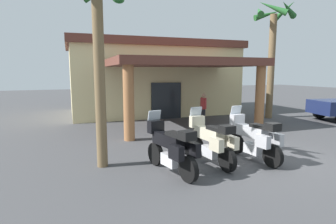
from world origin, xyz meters
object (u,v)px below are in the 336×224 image
object	(u,v)px
motorcycle_cream	(211,141)
motorcycle_silver	(254,138)
motel_building	(152,77)
pedestrian	(203,106)
palm_tree_roadside	(98,10)
motorcycle_black	(171,148)
palm_tree_near_portico	(273,37)

from	to	relation	value
motorcycle_cream	motorcycle_silver	distance (m)	1.40
motel_building	motorcycle_silver	xyz separation A→B (m)	(-0.57, -11.04, -1.67)
pedestrian	motel_building	bearing A→B (deg)	-74.35
palm_tree_roadside	motorcycle_black	bearing A→B (deg)	-38.67
pedestrian	palm_tree_roadside	world-z (taller)	palm_tree_roadside
palm_tree_near_portico	palm_tree_roadside	xyz separation A→B (m)	(-10.55, -4.86, -0.32)
motorcycle_silver	motorcycle_black	bearing A→B (deg)	86.20
motel_building	motorcycle_black	bearing A→B (deg)	-103.97
palm_tree_near_portico	motel_building	bearing A→B (deg)	138.60
pedestrian	palm_tree_roadside	size ratio (longest dim) A/B	0.28
motorcycle_cream	palm_tree_roadside	distance (m)	4.83
motel_building	palm_tree_near_portico	distance (m)	7.82
motel_building	palm_tree_near_portico	world-z (taller)	palm_tree_near_portico
motel_building	palm_tree_near_portico	xyz separation A→B (m)	(5.61, -4.94, 2.31)
motorcycle_cream	motorcycle_black	bearing A→B (deg)	95.83
motel_building	pedestrian	distance (m)	5.51
pedestrian	motorcycle_black	bearing A→B (deg)	58.54
motel_building	motorcycle_black	xyz separation A→B (m)	(-3.35, -11.08, -1.67)
motorcycle_silver	palm_tree_roadside	distance (m)	5.83
motorcycle_black	motorcycle_cream	size ratio (longest dim) A/B	0.99
motorcycle_cream	pedestrian	bearing A→B (deg)	-31.88
motel_building	palm_tree_roadside	xyz separation A→B (m)	(-4.95, -9.80, 1.99)
motel_building	palm_tree_roadside	world-z (taller)	palm_tree_roadside
pedestrian	palm_tree_near_portico	distance (m)	5.95
motorcycle_black	motorcycle_cream	distance (m)	1.41
motorcycle_silver	palm_tree_near_portico	distance (m)	9.55
motorcycle_black	motorcycle_silver	world-z (taller)	same
motel_building	motorcycle_silver	size ratio (longest dim) A/B	5.24
palm_tree_near_portico	palm_tree_roadside	bearing A→B (deg)	-155.27
motel_building	pedestrian	world-z (taller)	motel_building
motel_building	pedestrian	xyz separation A→B (m)	(0.98, -5.23, -1.43)
palm_tree_roadside	palm_tree_near_portico	bearing A→B (deg)	24.73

